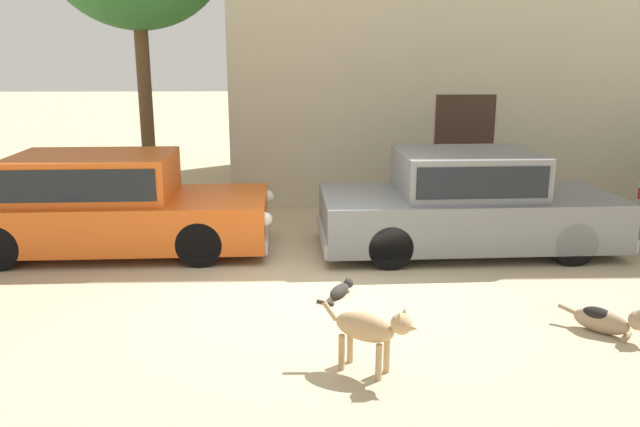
# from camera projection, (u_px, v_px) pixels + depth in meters

# --- Properties ---
(ground_plane) EXTENTS (80.00, 80.00, 0.00)m
(ground_plane) POSITION_uv_depth(u_px,v_px,m) (315.00, 287.00, 7.91)
(ground_plane) COLOR tan
(parked_sedan_nearest) EXTENTS (4.67, 1.89, 1.44)m
(parked_sedan_nearest) POSITION_uv_depth(u_px,v_px,m) (106.00, 203.00, 9.19)
(parked_sedan_nearest) COLOR #D15619
(parked_sedan_nearest) RESTS_ON ground_plane
(parked_sedan_second) EXTENTS (4.46, 1.98, 1.46)m
(parked_sedan_second) POSITION_uv_depth(u_px,v_px,m) (466.00, 202.00, 9.28)
(parked_sedan_second) COLOR slate
(parked_sedan_second) RESTS_ON ground_plane
(stray_dog_spotted) EXTENTS (0.85, 0.58, 0.68)m
(stray_dog_spotted) POSITION_uv_depth(u_px,v_px,m) (371.00, 329.00, 5.70)
(stray_dog_spotted) COLOR tan
(stray_dog_spotted) RESTS_ON ground_plane
(stray_dog_tan) EXTENTS (0.78, 0.71, 0.38)m
(stray_dog_tan) POSITION_uv_depth(u_px,v_px,m) (610.00, 320.00, 6.54)
(stray_dog_tan) COLOR #997F60
(stray_dog_tan) RESTS_ON ground_plane
(stray_cat) EXTENTS (0.46, 0.56, 0.17)m
(stray_cat) POSITION_uv_depth(u_px,v_px,m) (341.00, 290.00, 7.61)
(stray_cat) COLOR #2D2B28
(stray_cat) RESTS_ON ground_plane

